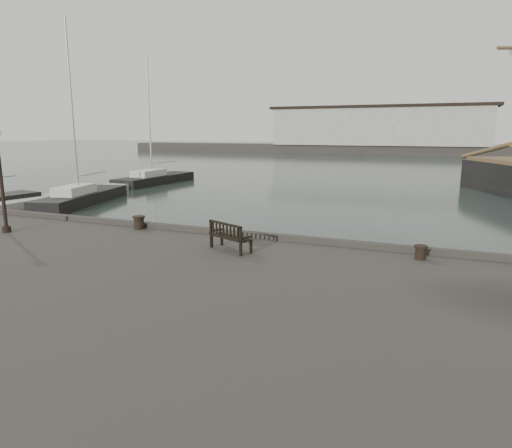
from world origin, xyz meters
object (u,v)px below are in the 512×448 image
Objects in this scene: yacht_d at (155,181)px; bollard_left at (139,222)px; bollard_right at (421,252)px; yacht_c at (83,200)px; bench at (230,242)px.

bollard_left is at bearing -54.84° from yacht_d.
yacht_d is at bearing 123.75° from bollard_left.
yacht_d is (-25.89, 24.57, -1.52)m from bollard_right.
yacht_c is at bearing 153.00° from bollard_right.
bench is at bearing -49.98° from yacht_c.
yacht_d is at bearing 88.04° from yacht_c.
bench is 0.12× the size of yacht_d.
yacht_c is (-13.48, 11.48, -1.55)m from bollard_left.
bollard_right is at bearing -41.00° from yacht_c.
yacht_c is at bearing -76.55° from yacht_d.
bollard_left is 0.04× the size of yacht_c.
yacht_d is at bearing 136.50° from bollard_right.
bollard_right is at bearing -42.10° from yacht_d.
bollard_left is at bearing 178.11° from bollard_right.
yacht_d is (-16.21, 24.25, -1.57)m from bollard_left.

